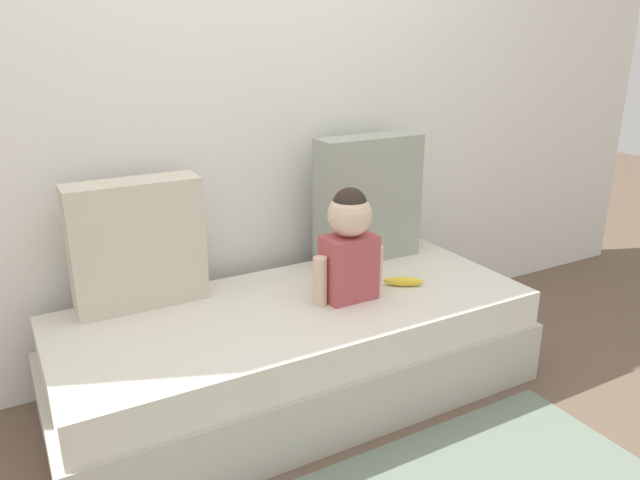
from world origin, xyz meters
TOP-DOWN VIEW (x-y plane):
  - ground_plane at (0.00, 0.00)m, footprint 12.00×12.00m
  - back_wall at (0.00, 0.53)m, footprint 5.12×0.10m
  - couch at (0.00, 0.00)m, footprint 1.92×0.81m
  - throw_pillow_left at (-0.53, 0.30)m, footprint 0.50×0.16m
  - throw_pillow_right at (0.53, 0.30)m, footprint 0.50×0.16m
  - toddler at (0.21, -0.05)m, footprint 0.32×0.17m
  - banana at (0.48, -0.06)m, footprint 0.17×0.13m

SIDE VIEW (x-z plane):
  - ground_plane at x=0.00m, z-range 0.00..0.00m
  - couch at x=0.00m, z-range 0.00..0.41m
  - banana at x=0.48m, z-range 0.41..0.45m
  - toddler at x=0.21m, z-range 0.42..0.88m
  - throw_pillow_left at x=-0.53m, z-range 0.41..0.91m
  - throw_pillow_right at x=0.53m, z-range 0.41..0.99m
  - back_wall at x=0.00m, z-range 0.00..2.36m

